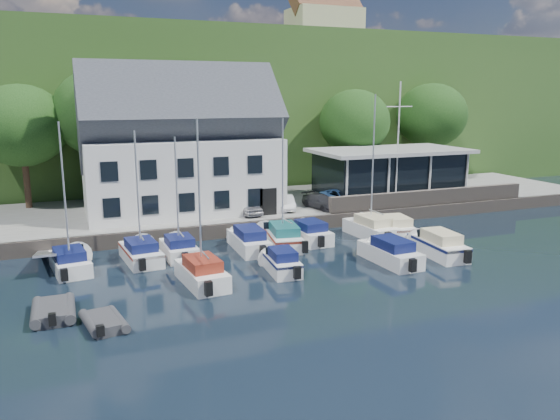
# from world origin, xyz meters

# --- Properties ---
(ground) EXTENTS (180.00, 180.00, 0.00)m
(ground) POSITION_xyz_m (0.00, 0.00, 0.00)
(ground) COLOR black
(ground) RESTS_ON ground
(quay) EXTENTS (60.00, 13.00, 1.00)m
(quay) POSITION_xyz_m (0.00, 17.50, 0.50)
(quay) COLOR gray
(quay) RESTS_ON ground
(quay_face) EXTENTS (60.00, 0.30, 1.00)m
(quay_face) POSITION_xyz_m (0.00, 11.00, 0.50)
(quay_face) COLOR #62574E
(quay_face) RESTS_ON ground
(hillside) EXTENTS (160.00, 75.00, 16.00)m
(hillside) POSITION_xyz_m (0.00, 62.00, 8.00)
(hillside) COLOR #2B4C1C
(hillside) RESTS_ON ground
(field_patch) EXTENTS (50.00, 30.00, 0.30)m
(field_patch) POSITION_xyz_m (8.00, 70.00, 16.15)
(field_patch) COLOR #596C36
(field_patch) RESTS_ON hillside
(farmhouse) EXTENTS (10.40, 7.00, 8.20)m
(farmhouse) POSITION_xyz_m (22.00, 52.00, 20.10)
(farmhouse) COLOR #BDB48E
(farmhouse) RESTS_ON hillside
(harbor_building) EXTENTS (14.40, 8.20, 8.70)m
(harbor_building) POSITION_xyz_m (-7.00, 16.50, 5.35)
(harbor_building) COLOR silver
(harbor_building) RESTS_ON quay
(club_pavilion) EXTENTS (13.20, 7.20, 4.10)m
(club_pavilion) POSITION_xyz_m (11.00, 16.00, 3.05)
(club_pavilion) COLOR black
(club_pavilion) RESTS_ON quay
(seawall) EXTENTS (18.00, 0.50, 1.20)m
(seawall) POSITION_xyz_m (12.00, 11.40, 1.60)
(seawall) COLOR #62574E
(seawall) RESTS_ON quay
(gangway) EXTENTS (1.20, 6.00, 1.40)m
(gangway) POSITION_xyz_m (-16.50, 9.00, 0.00)
(gangway) COLOR silver
(gangway) RESTS_ON ground
(car_silver) EXTENTS (1.73, 3.63, 1.20)m
(car_silver) POSITION_xyz_m (-2.85, 13.44, 1.60)
(car_silver) COLOR #AEAEB3
(car_silver) RESTS_ON quay
(car_white) EXTENTS (1.92, 3.56, 1.11)m
(car_white) POSITION_xyz_m (0.43, 13.92, 1.56)
(car_white) COLOR silver
(car_white) RESTS_ON quay
(car_dgrey) EXTENTS (2.26, 3.98, 1.09)m
(car_dgrey) POSITION_xyz_m (3.18, 13.29, 1.54)
(car_dgrey) COLOR #303135
(car_dgrey) RESTS_ON quay
(car_blue) EXTENTS (2.11, 4.07, 1.33)m
(car_blue) POSITION_xyz_m (5.31, 13.79, 1.66)
(car_blue) COLOR #335D9C
(car_blue) RESTS_ON quay
(flagpole) EXTENTS (2.33, 0.20, 9.70)m
(flagpole) POSITION_xyz_m (9.72, 12.90, 5.85)
(flagpole) COLOR silver
(flagpole) RESTS_ON quay
(tree_0) EXTENTS (6.96, 6.96, 9.51)m
(tree_0) POSITION_xyz_m (-18.03, 21.92, 5.75)
(tree_0) COLOR black
(tree_0) RESTS_ON quay
(tree_1) EXTENTS (7.91, 7.91, 10.81)m
(tree_1) POSITION_xyz_m (-11.97, 21.58, 6.40)
(tree_1) COLOR black
(tree_1) RESTS_ON quay
(tree_2) EXTENTS (7.37, 7.37, 10.07)m
(tree_2) POSITION_xyz_m (-3.60, 22.53, 6.04)
(tree_2) COLOR black
(tree_2) RESTS_ON quay
(tree_4) EXTENTS (6.73, 6.73, 9.20)m
(tree_4) POSITION_xyz_m (10.65, 21.73, 5.60)
(tree_4) COLOR black
(tree_4) RESTS_ON quay
(tree_5) EXTENTS (7.20, 7.20, 9.84)m
(tree_5) POSITION_xyz_m (20.06, 22.59, 5.92)
(tree_5) COLOR black
(tree_5) RESTS_ON quay
(boat_r1_0) EXTENTS (2.74, 5.87, 8.23)m
(boat_r1_0) POSITION_xyz_m (-15.29, 7.18, 4.11)
(boat_r1_0) COLOR white
(boat_r1_0) RESTS_ON ground
(boat_r1_1) EXTENTS (2.56, 6.13, 8.46)m
(boat_r1_1) POSITION_xyz_m (-11.36, 7.54, 4.23)
(boat_r1_1) COLOR white
(boat_r1_1) RESTS_ON ground
(boat_r1_2) EXTENTS (2.04, 5.24, 8.20)m
(boat_r1_2) POSITION_xyz_m (-9.07, 7.68, 4.10)
(boat_r1_2) COLOR white
(boat_r1_2) RESTS_ON ground
(boat_r1_3) EXTENTS (2.07, 6.65, 1.50)m
(boat_r1_3) POSITION_xyz_m (-4.65, 7.61, 0.75)
(boat_r1_3) COLOR white
(boat_r1_3) RESTS_ON ground
(boat_r1_4) EXTENTS (3.14, 7.11, 9.17)m
(boat_r1_4) POSITION_xyz_m (-2.29, 7.67, 4.58)
(boat_r1_4) COLOR white
(boat_r1_4) RESTS_ON ground
(boat_r1_5) EXTENTS (2.26, 5.51, 1.48)m
(boat_r1_5) POSITION_xyz_m (-0.25, 7.95, 0.74)
(boat_r1_5) COLOR white
(boat_r1_5) RESTS_ON ground
(boat_r1_6) EXTENTS (2.48, 6.62, 9.39)m
(boat_r1_6) POSITION_xyz_m (4.26, 7.59, 4.70)
(boat_r1_6) COLOR white
(boat_r1_6) RESTS_ON ground
(boat_r1_7) EXTENTS (2.78, 5.91, 1.44)m
(boat_r1_7) POSITION_xyz_m (5.93, 7.24, 0.72)
(boat_r1_7) COLOR white
(boat_r1_7) RESTS_ON ground
(boat_r2_1) EXTENTS (2.48, 6.15, 9.15)m
(boat_r2_1) POSITION_xyz_m (-8.94, 2.39, 4.57)
(boat_r2_1) COLOR white
(boat_r2_1) RESTS_ON ground
(boat_r2_2) EXTENTS (2.01, 4.99, 1.37)m
(boat_r2_2) POSITION_xyz_m (-4.33, 2.73, 0.68)
(boat_r2_2) COLOR white
(boat_r2_2) RESTS_ON ground
(boat_r2_3) EXTENTS (2.23, 6.50, 1.52)m
(boat_r2_3) POSITION_xyz_m (2.24, 2.01, 0.76)
(boat_r2_3) COLOR white
(boat_r2_3) RESTS_ON ground
(boat_r2_4) EXTENTS (2.36, 6.64, 1.58)m
(boat_r2_4) POSITION_xyz_m (5.78, 2.18, 0.79)
(boat_r2_4) COLOR white
(boat_r2_4) RESTS_ON ground
(dinghy_0) EXTENTS (1.92, 3.18, 0.74)m
(dinghy_0) POSITION_xyz_m (-16.10, 0.60, 0.37)
(dinghy_0) COLOR #353639
(dinghy_0) RESTS_ON ground
(dinghy_1) EXTENTS (2.07, 2.95, 0.63)m
(dinghy_1) POSITION_xyz_m (-14.08, -1.37, 0.32)
(dinghy_1) COLOR #353639
(dinghy_1) RESTS_ON ground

